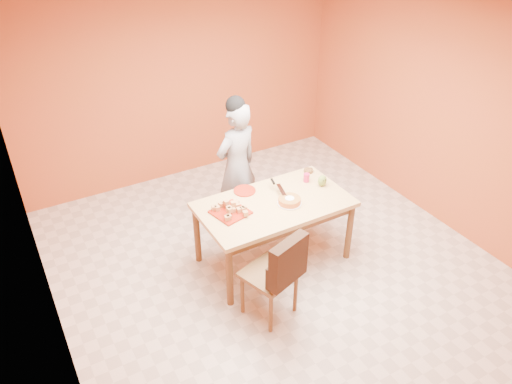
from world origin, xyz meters
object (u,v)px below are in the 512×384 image
dining_chair (271,273)px  person (237,166)px  red_dinner_plate (245,191)px  sponge_cake (289,201)px  dining_table (274,210)px  pastry_platter (230,212)px  egg_ornament (322,181)px  magenta_glass (306,178)px  checker_tin (309,171)px

dining_chair → person: person is taller
red_dinner_plate → sponge_cake: 0.53m
dining_table → pastry_platter: (-0.49, 0.06, 0.10)m
pastry_platter → egg_ornament: bearing=-1.6°
pastry_platter → sponge_cake: size_ratio=1.40×
dining_table → magenta_glass: bearing=19.3°
dining_table → pastry_platter: size_ratio=4.83×
pastry_platter → red_dinner_plate: size_ratio=1.37×
dining_table → sponge_cake: 0.21m
pastry_platter → dining_chair: bearing=-87.4°
pastry_platter → magenta_glass: (1.03, 0.13, 0.04)m
dining_table → dining_chair: dining_chair is taller
dining_chair → sponge_cake: bearing=27.8°
egg_ornament → checker_tin: 0.33m
dining_chair → checker_tin: size_ratio=9.14×
dining_table → red_dinner_plate: red_dinner_plate is taller
red_dinner_plate → checker_tin: (0.84, 0.00, 0.01)m
dining_chair → magenta_glass: (0.99, 0.88, 0.29)m
dining_table → checker_tin: size_ratio=14.74×
egg_ornament → person: bearing=137.9°
pastry_platter → red_dinner_plate: (0.32, 0.29, -0.00)m
egg_ornament → red_dinner_plate: bearing=167.2°
dining_table → dining_chair: bearing=-123.4°
dining_chair → magenta_glass: size_ratio=10.20×
person → checker_tin: (0.69, -0.48, -0.02)m
dining_table → red_dinner_plate: size_ratio=6.63×
person → red_dinner_plate: 0.51m
red_dinner_plate → egg_ornament: 0.87m
egg_ornament → magenta_glass: egg_ornament is taller
egg_ornament → sponge_cake: bearing=-157.3°
person → pastry_platter: (-0.48, -0.77, -0.02)m
red_dinner_plate → magenta_glass: 0.72m
person → pastry_platter: person is taller
person → magenta_glass: person is taller
dining_table → egg_ornament: bearing=2.3°
pastry_platter → checker_tin: 1.20m
dining_chair → egg_ornament: bearing=15.6°
pastry_platter → sponge_cake: 0.64m
sponge_cake → checker_tin: size_ratio=2.18×
dining_chair → sponge_cake: 0.88m
person → checker_tin: bearing=131.5°
dining_table → checker_tin: bearing=27.2°
sponge_cake → person: bearing=98.3°
dining_table → magenta_glass: magenta_glass is taller
sponge_cake → egg_ornament: egg_ornament is taller
dining_chair → checker_tin: bearing=24.8°
sponge_cake → magenta_glass: 0.50m
dining_table → egg_ornament: (0.64, 0.03, 0.16)m
dining_table → pastry_platter: 0.50m
sponge_cake → magenta_glass: (0.41, 0.28, 0.01)m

